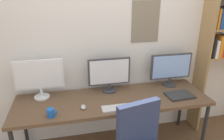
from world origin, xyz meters
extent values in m
cube|color=silver|center=(0.00, 1.02, 1.30)|extent=(4.70, 0.10, 2.60)
cube|color=gray|center=(0.50, 0.97, 1.58)|extent=(0.37, 0.01, 0.52)
cube|color=brown|center=(0.00, 0.60, 0.72)|extent=(2.30, 0.68, 0.04)
cylinder|color=#262628|center=(1.10, 0.31, 0.35)|extent=(0.04, 0.04, 0.70)
cylinder|color=#262628|center=(-1.10, 0.89, 0.35)|extent=(0.04, 0.04, 0.70)
cylinder|color=#262628|center=(1.10, 0.89, 0.35)|extent=(0.04, 0.04, 0.70)
cube|color=#9E7A4C|center=(1.30, 0.83, 1.00)|extent=(0.03, 0.28, 2.00)
cube|color=black|center=(1.37, 0.83, 1.25)|extent=(0.03, 0.22, 0.29)
cube|color=white|center=(1.42, 0.82, 1.23)|extent=(0.04, 0.22, 0.23)
cube|color=orange|center=(1.47, 0.82, 1.25)|extent=(0.05, 0.22, 0.29)
cube|color=red|center=(1.53, 0.83, 1.21)|extent=(0.04, 0.22, 0.21)
cube|color=#8C338C|center=(1.57, 0.82, 1.21)|extent=(0.04, 0.22, 0.19)
cube|color=orange|center=(1.37, 0.83, 1.61)|extent=(0.03, 0.22, 0.25)
cube|color=#1E4799|center=(1.41, 0.83, 1.62)|extent=(0.04, 0.22, 0.26)
cube|color=teal|center=(1.46, 0.83, 1.60)|extent=(0.03, 0.22, 0.21)
cube|color=gray|center=(1.51, 0.83, 1.62)|extent=(0.05, 0.22, 0.27)
cube|color=navy|center=(0.13, 0.04, 0.75)|extent=(0.44, 0.17, 0.48)
cylinder|color=silver|center=(-0.83, 0.81, 0.75)|extent=(0.18, 0.18, 0.02)
cylinder|color=silver|center=(-0.83, 0.81, 0.81)|extent=(0.03, 0.03, 0.10)
cube|color=silver|center=(-0.83, 0.81, 1.04)|extent=(0.56, 0.03, 0.36)
cube|color=white|center=(-0.83, 0.80, 1.04)|extent=(0.52, 0.01, 0.32)
cylinder|color=#38383D|center=(0.00, 0.81, 0.75)|extent=(0.18, 0.18, 0.02)
cylinder|color=#38383D|center=(0.00, 0.81, 0.80)|extent=(0.03, 0.03, 0.08)
cube|color=#38383D|center=(0.00, 0.81, 1.01)|extent=(0.53, 0.03, 0.34)
cube|color=white|center=(0.00, 0.80, 1.01)|extent=(0.49, 0.01, 0.31)
cylinder|color=#38383D|center=(0.83, 0.81, 0.75)|extent=(0.18, 0.18, 0.02)
cylinder|color=#38383D|center=(0.83, 0.81, 0.80)|extent=(0.03, 0.03, 0.09)
cube|color=#38383D|center=(0.83, 0.81, 1.01)|extent=(0.56, 0.03, 0.33)
cube|color=#8CB2F2|center=(0.83, 0.80, 1.01)|extent=(0.52, 0.01, 0.30)
cube|color=silver|center=(0.00, 0.37, 0.75)|extent=(0.34, 0.13, 0.02)
ellipsoid|color=silver|center=(-0.36, 0.46, 0.76)|extent=(0.06, 0.10, 0.03)
cube|color=#2D2D2D|center=(0.81, 0.49, 0.75)|extent=(0.33, 0.23, 0.02)
cylinder|color=blue|center=(-0.70, 0.37, 0.79)|extent=(0.08, 0.08, 0.09)
torus|color=blue|center=(-0.66, 0.37, 0.79)|extent=(0.06, 0.01, 0.06)
camera|label=1|loc=(-0.48, -1.56, 1.98)|focal=33.78mm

